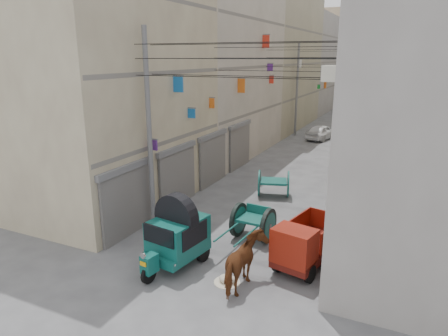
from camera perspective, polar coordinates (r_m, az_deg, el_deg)
The scene contains 18 objects.
ground at distance 11.27m, azimuth -12.54°, elevation -22.30°, with size 140.00×140.00×0.00m, color #4A4A4C.
building_row_left at distance 43.23m, azimuth 6.92°, elevation 14.97°, with size 8.00×62.00×14.00m.
building_row_right at distance 41.06m, azimuth 29.19°, elevation 13.14°, with size 8.00×62.00×14.00m.
end_cap_building at distance 73.09m, azimuth 21.39°, elevation 14.30°, with size 22.00×10.00×13.00m, color tan.
shutters_left at distance 20.47m, azimuth -3.90°, elevation 0.38°, with size 0.18×14.40×2.88m.
signboards at distance 29.30m, azimuth 13.87°, elevation 8.44°, with size 8.22×40.52×5.67m.
ac_units at distance 14.69m, azimuth 17.85°, elevation 17.14°, with size 0.70×6.55×3.35m.
utility_poles at distance 24.71m, azimuth 11.75°, elevation 8.64°, with size 7.40×22.20×8.00m.
overhead_cables at distance 22.03m, azimuth 10.48°, elevation 15.12°, with size 7.40×22.52×1.12m.
auto_rickshaw at distance 13.64m, azimuth -6.76°, elevation -9.32°, with size 1.84×2.82×1.93m.
tonga_cart at distance 15.57m, azimuth 4.17°, elevation -7.70°, with size 1.50×3.08×1.36m.
mini_truck at distance 13.70m, azimuth 11.25°, elevation -10.97°, with size 1.91×3.17×1.67m.
second_cart at distance 20.32m, azimuth 7.10°, elevation -2.11°, with size 1.86×1.74×1.35m.
feed_sack at distance 13.01m, azimuth 0.44°, elevation -15.54°, with size 0.52×0.42×0.26m, color beige.
horse at distance 12.40m, azimuth 3.03°, elevation -13.46°, with size 0.90×1.99×1.68m, color maroon.
distant_car_white at distance 35.34m, azimuth 13.77°, elevation 5.01°, with size 1.49×3.71×1.26m, color white.
distant_car_grey at distance 34.12m, azimuth 18.80°, elevation 4.28°, with size 1.37×3.94×1.30m, color #5B605E.
distant_car_green at distance 41.72m, azimuth 18.01°, elevation 6.20°, with size 1.64×4.04×1.17m, color #1F5A39.
Camera 1 is at (5.73, -6.87, 6.86)m, focal length 32.00 mm.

